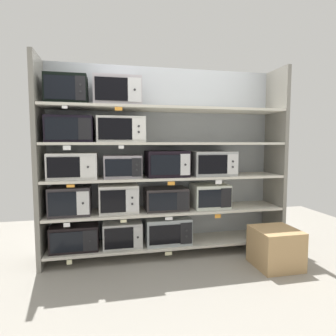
% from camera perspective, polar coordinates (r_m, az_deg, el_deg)
% --- Properties ---
extents(ground, '(6.87, 6.00, 0.02)m').
position_cam_1_polar(ground, '(2.85, 4.66, -24.37)').
color(ground, gray).
extents(back_panel, '(3.07, 0.04, 2.35)m').
position_cam_1_polar(back_panel, '(3.71, -0.85, 1.73)').
color(back_panel, '#9EA3A8').
rests_on(back_panel, ground).
extents(upright_left, '(0.05, 0.48, 2.35)m').
position_cam_1_polar(upright_left, '(3.46, -24.49, 1.03)').
color(upright_left, gray).
rests_on(upright_left, ground).
extents(upright_right, '(0.05, 0.48, 2.35)m').
position_cam_1_polar(upright_right, '(4.03, 20.86, 1.66)').
color(upright_right, gray).
rests_on(upright_right, ground).
extents(shelf_0, '(2.87, 0.48, 0.03)m').
position_cam_1_polar(shelf_0, '(3.67, 0.00, -14.84)').
color(shelf_0, beige).
rests_on(shelf_0, ground).
extents(microwave_0, '(0.53, 0.38, 0.29)m').
position_cam_1_polar(microwave_0, '(3.56, -18.23, -13.00)').
color(microwave_0, black).
rests_on(microwave_0, shelf_0).
extents(microwave_1, '(0.46, 0.37, 0.29)m').
position_cam_1_polar(microwave_1, '(3.54, -9.21, -12.87)').
color(microwave_1, '#B7B8B7').
rests_on(microwave_1, shelf_0).
extents(microwave_2, '(0.55, 0.42, 0.32)m').
position_cam_1_polar(microwave_2, '(3.61, -0.20, -12.26)').
color(microwave_2, '#9DA6AA').
rests_on(microwave_2, shelf_0).
extents(price_tag_0, '(0.06, 0.00, 0.05)m').
position_cam_1_polar(price_tag_0, '(3.41, -19.30, -17.51)').
color(price_tag_0, beige).
extents(price_tag_1, '(0.08, 0.00, 0.04)m').
position_cam_1_polar(price_tag_1, '(3.45, 0.10, -16.88)').
color(price_tag_1, beige).
extents(shelf_1, '(2.87, 0.48, 0.03)m').
position_cam_1_polar(shelf_1, '(3.55, 0.00, -8.54)').
color(shelf_1, beige).
extents(microwave_3, '(0.45, 0.39, 0.32)m').
position_cam_1_polar(microwave_3, '(3.46, -19.07, -6.19)').
color(microwave_3, '#332E31').
rests_on(microwave_3, shelf_1).
extents(microwave_4, '(0.45, 0.37, 0.33)m').
position_cam_1_polar(microwave_4, '(3.43, -9.94, -6.03)').
color(microwave_4, silver).
rests_on(microwave_4, shelf_1).
extents(microwave_5, '(0.51, 0.36, 0.27)m').
position_cam_1_polar(microwave_5, '(3.51, -0.45, -6.20)').
color(microwave_5, '#2F2A2B').
rests_on(microwave_5, shelf_1).
extents(microwave_6, '(0.45, 0.36, 0.30)m').
position_cam_1_polar(microwave_6, '(3.66, 8.43, -5.56)').
color(microwave_6, silver).
rests_on(microwave_6, shelf_1).
extents(price_tag_2, '(0.07, 0.00, 0.04)m').
position_cam_1_polar(price_tag_2, '(3.28, -19.76, -10.76)').
color(price_tag_2, white).
extents(price_tag_3, '(0.07, 0.00, 0.03)m').
position_cam_1_polar(price_tag_3, '(3.25, -8.96, -10.55)').
color(price_tag_3, beige).
extents(price_tag_4, '(0.09, 0.00, 0.03)m').
position_cam_1_polar(price_tag_4, '(3.32, 0.17, -10.17)').
color(price_tag_4, white).
extents(price_tag_5, '(0.08, 0.00, 0.05)m').
position_cam_1_polar(price_tag_5, '(3.50, 10.03, -9.56)').
color(price_tag_5, orange).
extents(shelf_2, '(2.87, 0.48, 0.03)m').
position_cam_1_polar(shelf_2, '(3.48, 0.00, -1.89)').
color(shelf_2, beige).
extents(microwave_7, '(0.54, 0.40, 0.29)m').
position_cam_1_polar(microwave_7, '(3.40, -18.58, 0.43)').
color(microwave_7, silver).
rests_on(microwave_7, shelf_2).
extents(microwave_8, '(0.43, 0.37, 0.26)m').
position_cam_1_polar(microwave_8, '(3.38, -9.19, 0.34)').
color(microwave_8, '#A29BA4').
rests_on(microwave_8, shelf_2).
extents(microwave_9, '(0.50, 0.43, 0.31)m').
position_cam_1_polar(microwave_9, '(3.45, -0.30, 0.91)').
color(microwave_9, black).
rests_on(microwave_9, shelf_2).
extents(microwave_10, '(0.53, 0.44, 0.30)m').
position_cam_1_polar(microwave_10, '(3.62, 8.81, 0.98)').
color(microwave_10, '#A3A5A5').
rests_on(microwave_10, shelf_2).
extents(price_tag_6, '(0.08, 0.00, 0.03)m').
position_cam_1_polar(price_tag_6, '(3.19, -19.07, -3.45)').
color(price_tag_6, orange).
extents(price_tag_7, '(0.08, 0.00, 0.04)m').
position_cam_1_polar(price_tag_7, '(3.24, 0.66, -3.12)').
color(price_tag_7, orange).
extents(price_tag_8, '(0.08, 0.00, 0.05)m').
position_cam_1_polar(price_tag_8, '(3.42, 10.19, -2.83)').
color(price_tag_8, white).
extents(shelf_3, '(2.87, 0.48, 0.03)m').
position_cam_1_polar(shelf_3, '(3.45, 0.00, 4.96)').
color(shelf_3, beige).
extents(microwave_11, '(0.50, 0.43, 0.29)m').
position_cam_1_polar(microwave_11, '(3.40, -19.10, 7.36)').
color(microwave_11, black).
rests_on(microwave_11, shelf_3).
extents(microwave_12, '(0.55, 0.38, 0.29)m').
position_cam_1_polar(microwave_12, '(3.38, -9.52, 7.64)').
color(microwave_12, white).
rests_on(microwave_12, shelf_3).
extents(price_tag_9, '(0.08, 0.00, 0.05)m').
position_cam_1_polar(price_tag_9, '(3.16, -19.75, 3.86)').
color(price_tag_9, white).
extents(price_tag_10, '(0.06, 0.00, 0.03)m').
position_cam_1_polar(price_tag_10, '(3.13, -9.42, 4.19)').
color(price_tag_10, white).
extents(shelf_4, '(2.87, 0.48, 0.03)m').
position_cam_1_polar(shelf_4, '(3.47, 0.00, 11.81)').
color(shelf_4, beige).
extents(microwave_13, '(0.45, 0.35, 0.32)m').
position_cam_1_polar(microwave_13, '(3.45, -19.76, 14.54)').
color(microwave_13, black).
rests_on(microwave_13, shelf_4).
extents(microwave_14, '(0.54, 0.36, 0.33)m').
position_cam_1_polar(microwave_14, '(3.42, -10.19, 14.89)').
color(microwave_14, '#A29BA0').
rests_on(microwave_14, shelf_4).
extents(price_tag_11, '(0.05, 0.00, 0.03)m').
position_cam_1_polar(price_tag_11, '(3.18, -20.14, 11.49)').
color(price_tag_11, white).
extents(price_tag_12, '(0.08, 0.00, 0.04)m').
position_cam_1_polar(price_tag_12, '(3.15, -9.95, 11.70)').
color(price_tag_12, orange).
extents(shipping_carton, '(0.47, 0.47, 0.43)m').
position_cam_1_polar(shipping_carton, '(3.51, 20.86, -14.81)').
color(shipping_carton, tan).
rests_on(shipping_carton, ground).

